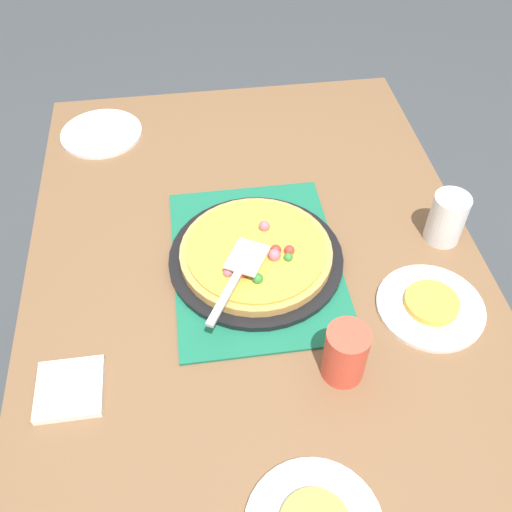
{
  "coord_description": "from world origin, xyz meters",
  "views": [
    {
      "loc": [
        0.82,
        -0.12,
        1.69
      ],
      "look_at": [
        0.0,
        0.0,
        0.77
      ],
      "focal_mm": 40.06,
      "sensor_mm": 36.0,
      "label": 1
    }
  ],
  "objects_px": {
    "pizza_server": "(238,274)",
    "napkin_stack": "(70,389)",
    "plate_side": "(101,133)",
    "cup_near": "(345,354)",
    "cup_far": "(447,218)",
    "plate_near_left": "(430,307)",
    "served_slice_left": "(432,303)",
    "pizza": "(256,252)",
    "pizza_pan": "(256,258)"
  },
  "relations": [
    {
      "from": "plate_side",
      "to": "cup_near",
      "type": "relative_size",
      "value": 1.83
    },
    {
      "from": "pizza",
      "to": "cup_far",
      "type": "xyz_separation_m",
      "value": [
        -0.02,
        0.43,
        0.03
      ]
    },
    {
      "from": "pizza",
      "to": "pizza_server",
      "type": "bearing_deg",
      "value": -30.33
    },
    {
      "from": "served_slice_left",
      "to": "cup_near",
      "type": "height_order",
      "value": "cup_near"
    },
    {
      "from": "served_slice_left",
      "to": "cup_far",
      "type": "height_order",
      "value": "cup_far"
    },
    {
      "from": "pizza",
      "to": "plate_side",
      "type": "bearing_deg",
      "value": -145.72
    },
    {
      "from": "served_slice_left",
      "to": "napkin_stack",
      "type": "height_order",
      "value": "served_slice_left"
    },
    {
      "from": "cup_near",
      "to": "pizza_server",
      "type": "distance_m",
      "value": 0.27
    },
    {
      "from": "pizza",
      "to": "cup_near",
      "type": "relative_size",
      "value": 2.75
    },
    {
      "from": "pizza",
      "to": "plate_near_left",
      "type": "height_order",
      "value": "pizza"
    },
    {
      "from": "cup_far",
      "to": "pizza_server",
      "type": "distance_m",
      "value": 0.49
    },
    {
      "from": "pizza_pan",
      "to": "plate_near_left",
      "type": "distance_m",
      "value": 0.38
    },
    {
      "from": "pizza_pan",
      "to": "cup_near",
      "type": "bearing_deg",
      "value": 22.61
    },
    {
      "from": "plate_near_left",
      "to": "cup_far",
      "type": "bearing_deg",
      "value": 154.08
    },
    {
      "from": "plate_side",
      "to": "cup_far",
      "type": "relative_size",
      "value": 1.83
    },
    {
      "from": "cup_far",
      "to": "plate_near_left",
      "type": "bearing_deg",
      "value": -25.92
    },
    {
      "from": "plate_near_left",
      "to": "napkin_stack",
      "type": "bearing_deg",
      "value": -82.77
    },
    {
      "from": "pizza_server",
      "to": "napkin_stack",
      "type": "relative_size",
      "value": 1.84
    },
    {
      "from": "plate_near_left",
      "to": "pizza_server",
      "type": "height_order",
      "value": "pizza_server"
    },
    {
      "from": "pizza_pan",
      "to": "cup_far",
      "type": "xyz_separation_m",
      "value": [
        -0.02,
        0.43,
        0.05
      ]
    },
    {
      "from": "plate_side",
      "to": "cup_near",
      "type": "distance_m",
      "value": 0.94
    },
    {
      "from": "pizza",
      "to": "pizza_server",
      "type": "distance_m",
      "value": 0.1
    },
    {
      "from": "plate_near_left",
      "to": "pizza_pan",
      "type": "bearing_deg",
      "value": -117.39
    },
    {
      "from": "plate_side",
      "to": "cup_far",
      "type": "bearing_deg",
      "value": 57.29
    },
    {
      "from": "pizza",
      "to": "cup_near",
      "type": "bearing_deg",
      "value": 22.58
    },
    {
      "from": "served_slice_left",
      "to": "cup_far",
      "type": "distance_m",
      "value": 0.22
    },
    {
      "from": "served_slice_left",
      "to": "cup_far",
      "type": "relative_size",
      "value": 0.92
    },
    {
      "from": "pizza",
      "to": "plate_near_left",
      "type": "distance_m",
      "value": 0.38
    },
    {
      "from": "cup_near",
      "to": "plate_near_left",
      "type": "bearing_deg",
      "value": 118.91
    },
    {
      "from": "pizza_pan",
      "to": "plate_side",
      "type": "height_order",
      "value": "pizza_pan"
    },
    {
      "from": "cup_near",
      "to": "pizza_server",
      "type": "xyz_separation_m",
      "value": [
        -0.21,
        -0.17,
        0.01
      ]
    },
    {
      "from": "plate_near_left",
      "to": "plate_side",
      "type": "height_order",
      "value": "same"
    },
    {
      "from": "cup_near",
      "to": "cup_far",
      "type": "relative_size",
      "value": 1.0
    },
    {
      "from": "plate_side",
      "to": "plate_near_left",
      "type": "bearing_deg",
      "value": 44.84
    },
    {
      "from": "plate_near_left",
      "to": "pizza_server",
      "type": "xyz_separation_m",
      "value": [
        -0.09,
        -0.38,
        0.06
      ]
    },
    {
      "from": "pizza_server",
      "to": "napkin_stack",
      "type": "xyz_separation_m",
      "value": [
        0.18,
        -0.33,
        -0.06
      ]
    },
    {
      "from": "pizza",
      "to": "plate_near_left",
      "type": "xyz_separation_m",
      "value": [
        0.17,
        0.34,
        -0.03
      ]
    },
    {
      "from": "pizza_server",
      "to": "napkin_stack",
      "type": "height_order",
      "value": "pizza_server"
    },
    {
      "from": "pizza_server",
      "to": "napkin_stack",
      "type": "bearing_deg",
      "value": -61.46
    },
    {
      "from": "plate_near_left",
      "to": "pizza_server",
      "type": "distance_m",
      "value": 0.4
    },
    {
      "from": "pizza_server",
      "to": "plate_side",
      "type": "bearing_deg",
      "value": -153.15
    },
    {
      "from": "pizza_server",
      "to": "pizza",
      "type": "bearing_deg",
      "value": 149.67
    },
    {
      "from": "cup_far",
      "to": "pizza_pan",
      "type": "bearing_deg",
      "value": -87.7
    },
    {
      "from": "pizza_pan",
      "to": "served_slice_left",
      "type": "bearing_deg",
      "value": 62.61
    },
    {
      "from": "plate_side",
      "to": "napkin_stack",
      "type": "xyz_separation_m",
      "value": [
        0.79,
        -0.02,
        0.0
      ]
    },
    {
      "from": "pizza_pan",
      "to": "pizza_server",
      "type": "height_order",
      "value": "pizza_server"
    },
    {
      "from": "cup_near",
      "to": "pizza_pan",
      "type": "bearing_deg",
      "value": -157.39
    },
    {
      "from": "plate_near_left",
      "to": "served_slice_left",
      "type": "relative_size",
      "value": 2.0
    },
    {
      "from": "plate_side",
      "to": "pizza_server",
      "type": "bearing_deg",
      "value": 26.85
    },
    {
      "from": "pizza_server",
      "to": "napkin_stack",
      "type": "distance_m",
      "value": 0.38
    }
  ]
}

